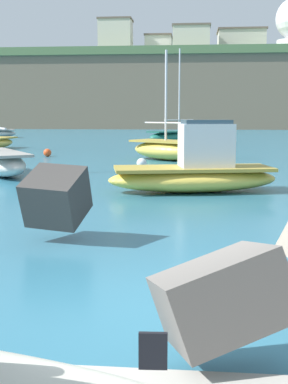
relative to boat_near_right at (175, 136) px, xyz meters
The scene contains 13 objects.
ground_plane 35.78m from the boat_near_right, 88.05° to the right, with size 400.00×400.00×0.00m, color #2D6B84.
breakwater_jetty 34.75m from the boat_near_right, 87.95° to the right, with size 31.67×6.74×2.35m.
boat_near_right is the anchor object (origin of this frame).
boat_mid_right 15.43m from the boat_near_right, 88.81° to the right, with size 4.86×4.16×5.54m.
boat_far_left 26.08m from the boat_near_right, 86.60° to the right, with size 5.44×2.79×2.19m.
boat_far_right 23.25m from the boat_near_right, 105.04° to the right, with size 4.03×4.86×7.10m.
mooring_buoy_inner 19.39m from the boat_near_right, 92.35° to the right, with size 0.44×0.44×0.44m.
mooring_buoy_middle 15.40m from the boat_near_right, 115.47° to the right, with size 0.44×0.44×0.44m.
headland_bluff 54.44m from the boat_near_right, 88.34° to the left, with size 82.03×38.53×12.20m.
station_building_west 47.86m from the boat_near_right, 88.89° to the left, with size 6.26×5.18×4.46m.
station_building_central 52.31m from the boat_near_right, 104.04° to the left, with size 5.84×4.49×6.26m.
station_building_east 55.23m from the boat_near_right, 95.33° to the left, with size 4.85×7.32×3.94m.
station_building_annex 53.76m from the boat_near_right, 79.51° to the left, with size 8.27×6.81×4.47m.
Camera 1 is at (0.24, -5.83, 2.38)m, focal length 47.74 mm.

